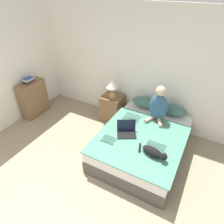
% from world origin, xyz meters
% --- Properties ---
extents(wall_back, '(5.72, 0.05, 2.55)m').
position_xyz_m(wall_back, '(0.00, 3.22, 1.27)').
color(wall_back, white).
rests_on(wall_back, ground_plane).
extents(bed, '(1.49, 1.96, 0.51)m').
position_xyz_m(bed, '(0.67, 2.16, 0.25)').
color(bed, '#4C4742').
rests_on(bed, ground_plane).
extents(pillow_near, '(0.52, 0.26, 0.23)m').
position_xyz_m(pillow_near, '(0.34, 2.99, 0.62)').
color(pillow_near, '#42665B').
rests_on(pillow_near, bed).
extents(pillow_far, '(0.52, 0.26, 0.23)m').
position_xyz_m(pillow_far, '(1.00, 2.99, 0.62)').
color(pillow_far, '#42665B').
rests_on(pillow_far, bed).
extents(person_sitting, '(0.38, 0.37, 0.73)m').
position_xyz_m(person_sitting, '(0.73, 2.70, 0.81)').
color(person_sitting, '#33567A').
rests_on(person_sitting, bed).
extents(cat_tabby, '(0.53, 0.26, 0.17)m').
position_xyz_m(cat_tabby, '(1.02, 1.69, 0.58)').
color(cat_tabby, black).
rests_on(cat_tabby, bed).
extents(laptop_open, '(0.43, 0.41, 0.24)m').
position_xyz_m(laptop_open, '(0.40, 1.99, 0.56)').
color(laptop_open, black).
rests_on(laptop_open, bed).
extents(nightstand, '(0.48, 0.46, 0.60)m').
position_xyz_m(nightstand, '(-0.41, 2.92, 0.30)').
color(nightstand, brown).
rests_on(nightstand, ground_plane).
extents(table_lamp, '(0.28, 0.28, 0.46)m').
position_xyz_m(table_lamp, '(-0.39, 2.89, 0.93)').
color(table_lamp, tan).
rests_on(table_lamp, nightstand).
extents(bookshelf, '(0.28, 0.67, 0.86)m').
position_xyz_m(bookshelf, '(-2.19, 2.16, 0.43)').
color(bookshelf, brown).
rests_on(bookshelf, ground_plane).
extents(book_stack_top, '(0.18, 0.26, 0.13)m').
position_xyz_m(book_stack_top, '(-2.19, 2.16, 0.92)').
color(book_stack_top, '#B24238').
rests_on(book_stack_top, bookshelf).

